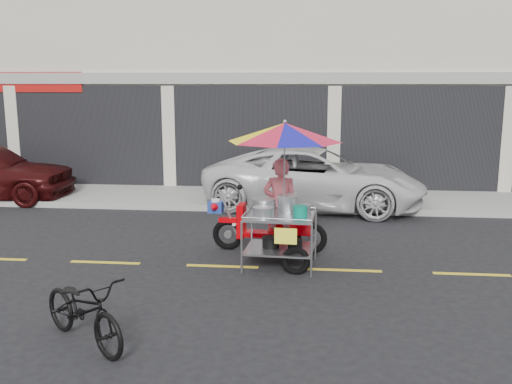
# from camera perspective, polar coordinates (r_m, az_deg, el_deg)

# --- Properties ---
(ground) EXTENTS (90.00, 90.00, 0.00)m
(ground) POSITION_cam_1_polar(r_m,az_deg,el_deg) (9.42, 8.82, -7.75)
(ground) COLOR black
(sidewalk) EXTENTS (45.00, 3.00, 0.15)m
(sidewalk) POSITION_cam_1_polar(r_m,az_deg,el_deg) (14.72, 7.75, -0.62)
(sidewalk) COLOR gray
(sidewalk) RESTS_ON ground
(shophouse_block) EXTENTS (36.00, 8.11, 10.40)m
(shophouse_block) POSITION_cam_1_polar(r_m,az_deg,el_deg) (19.83, 15.99, 14.10)
(shophouse_block) COLOR beige
(shophouse_block) RESTS_ON ground
(centerline) EXTENTS (42.00, 0.10, 0.01)m
(centerline) POSITION_cam_1_polar(r_m,az_deg,el_deg) (9.42, 8.82, -7.73)
(centerline) COLOR gold
(centerline) RESTS_ON ground
(white_pickup) EXTENTS (5.54, 3.16, 1.46)m
(white_pickup) POSITION_cam_1_polar(r_m,az_deg,el_deg) (13.80, 5.90, 1.41)
(white_pickup) COLOR silver
(white_pickup) RESTS_ON ground
(near_bicycle) EXTENTS (1.62, 1.44, 0.85)m
(near_bicycle) POSITION_cam_1_polar(r_m,az_deg,el_deg) (6.98, -16.86, -11.20)
(near_bicycle) COLOR black
(near_bicycle) RESTS_ON ground
(food_vendor_rig) EXTENTS (2.40, 2.03, 2.42)m
(food_vendor_rig) POSITION_cam_1_polar(r_m,az_deg,el_deg) (9.49, 2.53, 1.94)
(food_vendor_rig) COLOR black
(food_vendor_rig) RESTS_ON ground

